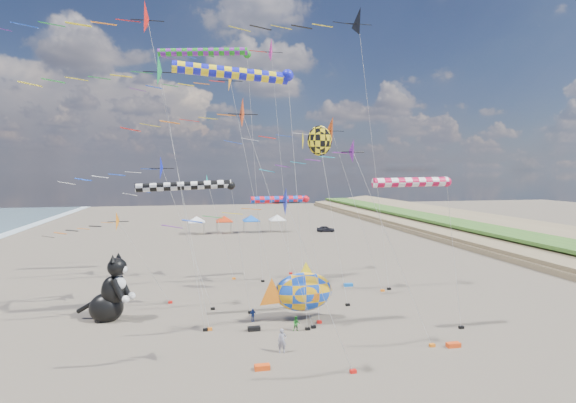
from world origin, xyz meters
The scene contains 30 objects.
ground centered at (0.00, 0.00, 0.00)m, with size 260.00×260.00×0.00m, color brown.
delta_kite_0 centered at (-2.83, 8.28, 15.30)m, with size 11.57×2.28×16.73m.
delta_kite_1 centered at (-6.39, 24.44, 10.10)m, with size 10.13×1.76×11.41m.
delta_kite_2 centered at (3.65, 3.25, 12.50)m, with size 9.70×1.67×13.73m.
delta_kite_3 centered at (-3.45, 20.70, 20.02)m, with size 12.54×2.62×21.59m.
delta_kite_4 centered at (-3.08, 0.67, 9.65)m, with size 10.34×1.69×10.90m.
delta_kite_5 centered at (-9.60, 9.40, 21.66)m, with size 12.43×2.45×23.18m.
delta_kite_6 centered at (5.98, 16.63, 15.19)m, with size 13.93×2.70×16.79m.
delta_kite_7 centered at (0.40, 25.53, 24.22)m, with size 13.76×2.82×25.88m.
delta_kite_8 centered at (-8.73, 9.32, 18.23)m, with size 10.55×2.53×19.76m.
delta_kite_9 centered at (-13.01, 16.90, 7.12)m, with size 9.24×1.87×8.38m.
delta_kite_10 centered at (8.14, 17.07, 24.77)m, with size 14.19×2.85×26.46m.
delta_kite_11 centered at (-9.62, 14.26, 11.63)m, with size 11.06×2.19×13.03m.
windsock_0 centered at (-6.89, 12.65, 10.41)m, with size 8.94×0.69×10.82m.
windsock_1 centered at (-4.98, 22.68, 23.21)m, with size 10.36×0.80×23.71m.
windsock_2 centered at (8.75, 5.89, 10.78)m, with size 7.25×0.70×11.21m.
windsock_3 centered at (-3.49, 7.98, 18.22)m, with size 9.51×0.84×18.72m.
windsock_4 centered at (2.47, 22.51, 8.62)m, with size 7.54×0.72×9.03m.
angelfish_kite centered at (4.14, 14.93, 14.16)m, with size 3.74×3.02×15.59m.
cat_inflatable centered at (-13.04, 13.38, 2.65)m, with size 3.92×1.96×5.29m, color black, non-canonical shape.
fish_inflatable centered at (1.67, 10.22, 2.25)m, with size 6.19×2.70×4.59m.
person_adult centered at (-1.14, 4.35, 0.78)m, with size 0.57×0.37×1.56m, color gray.
child_green centered at (0.63, 7.93, 0.55)m, with size 0.54×0.42×1.10m, color #237B28.
child_blue centered at (-2.20, 10.69, 0.51)m, with size 0.60×0.25×1.02m, color #254195.
kite_bag_0 centered at (10.13, 2.90, 0.15)m, with size 0.90×0.44×0.30m, color #E24113.
kite_bag_1 centered at (-2.38, 8.66, 0.15)m, with size 0.90×0.44×0.30m, color black.
kite_bag_2 centered at (8.60, 19.15, 0.15)m, with size 0.90×0.44×0.30m, color blue.
kite_bag_3 centered at (-2.77, 2.20, 0.15)m, with size 0.90×0.44×0.30m, color #EB4610.
tent_row centered at (1.50, 60.00, 3.15)m, with size 19.20×4.20×3.80m.
parked_car centered at (17.96, 58.00, 0.58)m, with size 1.37×3.41×1.16m, color #26262D.
Camera 1 is at (-6.60, -23.14, 11.70)m, focal length 28.00 mm.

